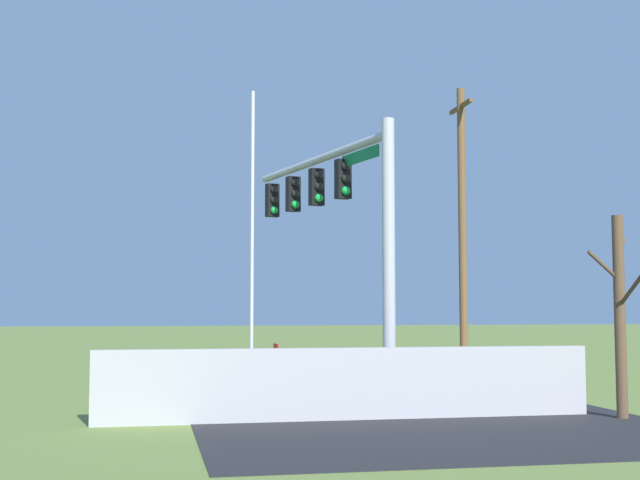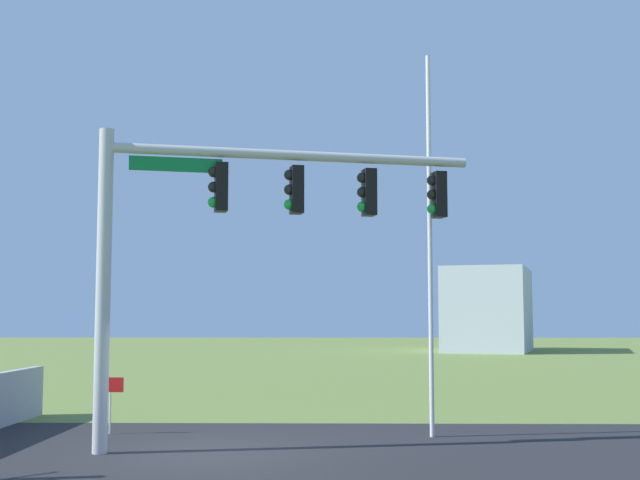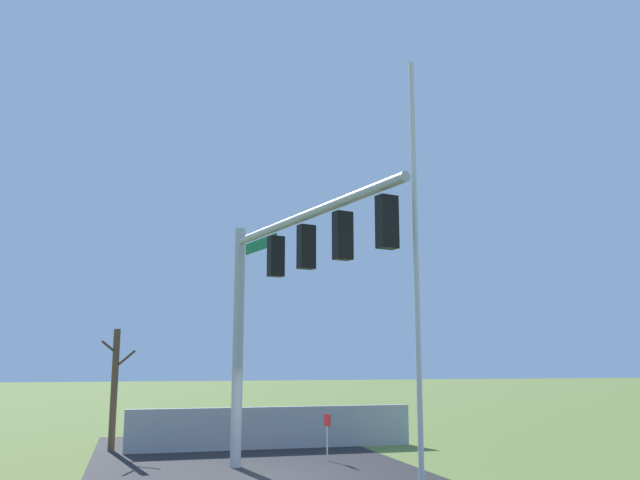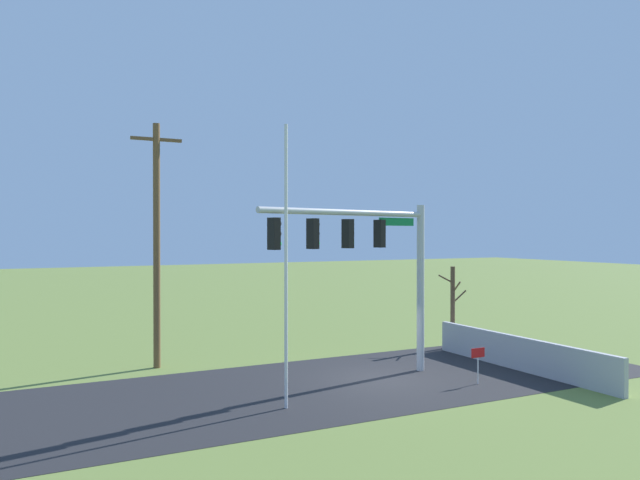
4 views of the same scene
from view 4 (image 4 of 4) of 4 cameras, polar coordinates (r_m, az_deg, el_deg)
ground_plane at (r=22.09m, az=5.62°, el=-12.68°), size 160.00×160.00×0.00m
road_surface at (r=20.28m, az=-4.23°, el=-13.88°), size 28.00×8.00×0.01m
sidewalk_corner at (r=24.12m, az=11.25°, el=-11.54°), size 6.00×6.00×0.01m
retaining_fence at (r=24.29m, az=18.01°, el=-9.98°), size 0.20×8.82×1.25m
signal_mast at (r=21.10m, az=4.96°, el=-1.05°), size 7.28×2.02×6.12m
flagpole at (r=17.81m, az=-3.17°, el=-2.48°), size 0.10×0.10×8.24m
utility_pole at (r=23.97m, az=-14.91°, el=-0.12°), size 1.90×0.26×9.22m
bare_tree at (r=28.09m, az=12.21°, el=-5.97°), size 1.27×1.02×3.61m
open_sign at (r=21.70m, az=14.44°, el=-10.49°), size 0.56×0.04×1.22m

